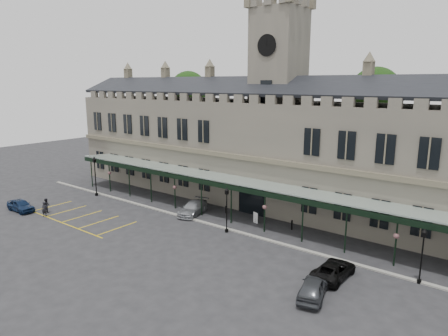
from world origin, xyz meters
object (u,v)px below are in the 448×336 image
Objects in this scene: station_building at (276,150)px; clock_tower at (278,92)px; car_right_a at (313,288)px; lamp_post_left at (95,173)px; car_left_a at (21,205)px; traffic_cone at (327,275)px; car_van at (334,270)px; lamp_post_right at (422,251)px; person_b at (46,205)px; lamp_post_mid at (227,206)px; sign_board at (256,218)px; person_a at (44,209)px; car_taxi at (193,208)px.

clock_tower is at bearing 90.00° from station_building.
clock_tower is (0.00, 0.09, 6.64)m from station_building.
station_building is at bearing -67.18° from car_right_a.
lamp_post_left is 1.28× the size of car_left_a.
car_van reaches higher than traffic_cone.
station_building is 14.43× the size of lamp_post_right.
clock_tower is 24.78m from car_right_a.
station_building is at bearing 29.33° from lamp_post_left.
person_b is (-18.30, -18.48, -5.66)m from station_building.
traffic_cone is at bearing -14.76° from lamp_post_mid.
sign_board is at bearing -161.97° from person_b.
station_building is 37.10× the size of person_a.
lamp_post_right is at bearing -148.75° from car_van.
person_b is at bearing -134.59° from clock_tower.
sign_board is at bearing -28.18° from car_van.
car_right_a is (32.69, -5.91, -2.32)m from lamp_post_left.
car_van is (13.00, -13.48, -5.85)m from station_building.
clock_tower reaches higher than car_van.
clock_tower is at bearing 96.03° from lamp_post_mid.
station_building reaches higher than car_taxi.
lamp_post_right is (18.23, -10.59, -10.65)m from clock_tower.
lamp_post_left is 1.14× the size of car_van.
car_left_a is at bearing -160.95° from car_taxi.
car_right_a is (11.02, -9.81, 0.15)m from sign_board.
person_a is at bearing 12.69° from car_van.
car_van is at bearing -11.77° from lamp_post_mid.
lamp_post_mid reaches higher than traffic_cone.
lamp_post_right is 6.87m from traffic_cone.
sign_board is 0.25× the size of car_van.
car_left_a is 2.47× the size of person_b.
car_left_a is at bearing -9.49° from car_right_a.
lamp_post_left is 8.97m from person_a.
person_a is at bearing -131.47° from station_building.
clock_tower is at bearing 149.84° from lamp_post_right.
car_taxi reaches higher than traffic_cone.
station_building is 37.22× the size of person_b.
lamp_post_mid is (1.17, -11.01, -3.82)m from station_building.
sign_board is (21.67, 3.90, -2.46)m from lamp_post_left.
car_right_a reaches higher than sign_board.
traffic_cone is (32.44, -3.00, -2.69)m from lamp_post_left.
person_a is at bearing -155.46° from lamp_post_mid.
clock_tower is at bearing -44.58° from car_van.
lamp_post_mid is 1.00× the size of car_van.
car_left_a is 0.89× the size of car_van.
car_left_a is at bearing -136.35° from station_building.
lamp_post_right is at bearing 1.71° from lamp_post_mid.
lamp_post_right is at bearing -76.71° from car_left_a.
person_a is (-30.11, -5.89, 0.19)m from car_van.
lamp_post_right is 1.02× the size of car_right_a.
lamp_post_left is 37.93m from lamp_post_right.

